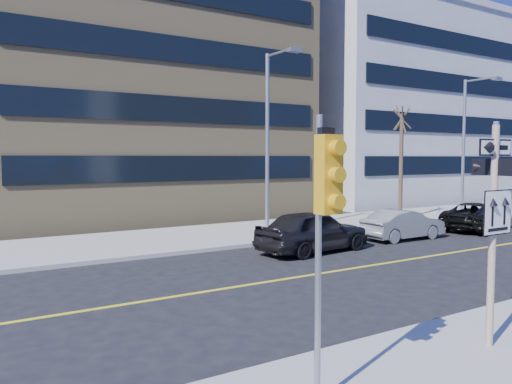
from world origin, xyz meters
TOP-DOWN VIEW (x-y plane):
  - ground at (0.00, 0.00)m, footprint 120.00×120.00m
  - far_sidewalk at (18.00, 12.00)m, footprint 66.00×6.00m
  - sign_pole at (0.00, -2.51)m, footprint 0.92×0.92m
  - traffic_signal at (-4.00, -2.66)m, footprint 0.32×0.45m
  - parked_car_a at (3.39, 6.92)m, footprint 2.41×4.90m
  - parked_car_b at (8.52, 7.09)m, footprint 1.43×3.97m
  - parked_car_c at (13.77, 7.12)m, footprint 3.64×5.37m
  - streetlight_a at (4.00, 10.76)m, footprint 0.55×2.25m
  - streetlight_b at (18.00, 10.76)m, footprint 0.55×2.25m
  - street_tree_west at (13.00, 11.30)m, footprint 1.80×1.80m
  - building_brick at (2.00, 25.00)m, footprint 18.00×18.00m
  - building_grey_mid at (24.00, 24.00)m, footprint 20.00×16.00m
  - building_grey_far at (45.00, 27.00)m, footprint 18.00×18.00m

SIDE VIEW (x-z plane):
  - ground at x=0.00m, z-range 0.00..0.00m
  - far_sidewalk at x=18.00m, z-range 0.00..0.15m
  - parked_car_b at x=8.52m, z-range 0.00..1.30m
  - parked_car_c at x=13.77m, z-range 0.00..1.37m
  - parked_car_a at x=3.39m, z-range 0.00..1.61m
  - sign_pole at x=0.00m, z-range 0.41..4.47m
  - traffic_signal at x=-4.00m, z-range 1.03..5.03m
  - streetlight_a at x=4.00m, z-range 0.76..8.76m
  - streetlight_b at x=18.00m, z-range 0.76..8.76m
  - street_tree_west at x=13.00m, z-range 2.35..8.70m
  - building_grey_mid at x=24.00m, z-range 0.00..15.00m
  - building_grey_far at x=45.00m, z-range 0.00..16.00m
  - building_brick at x=2.00m, z-range 0.00..18.00m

